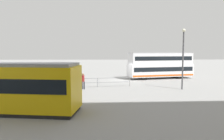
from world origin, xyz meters
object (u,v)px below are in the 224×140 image
at_px(double_decker_bus, 160,65).
at_px(street_lamp, 183,54).
at_px(pedestrian_near_railing, 83,80).
at_px(info_sign, 68,73).

distance_m(double_decker_bus, street_lamp, 9.37).
height_order(pedestrian_near_railing, info_sign, info_sign).
bearing_deg(info_sign, double_decker_bus, -148.94).
distance_m(pedestrian_near_railing, street_lamp, 11.20).
relative_size(pedestrian_near_railing, info_sign, 0.72).
bearing_deg(info_sign, pedestrian_near_railing, 148.82).
distance_m(double_decker_bus, info_sign, 14.85).
relative_size(info_sign, street_lamp, 0.37).
height_order(pedestrian_near_railing, street_lamp, street_lamp).
bearing_deg(double_decker_bus, info_sign, 31.06).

